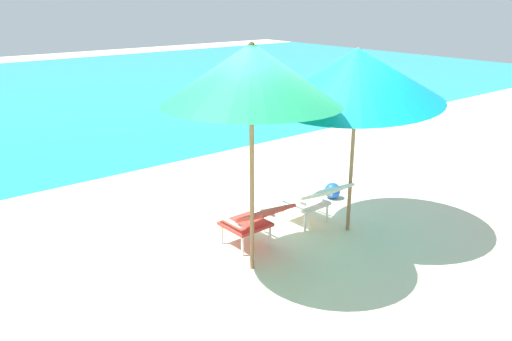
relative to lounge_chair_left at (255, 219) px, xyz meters
name	(u,v)px	position (x,y,z in m)	size (l,w,h in m)	color
ground_plane	(135,158)	(0.53, 4.37, -0.40)	(40.00, 40.00, 0.00)	beige
ocean_band	(14,96)	(0.53, 12.69, -0.40)	(40.00, 18.00, 0.01)	teal
lounge_chair_left	(255,219)	(0.00, 0.00, 0.00)	(0.56, 0.89, 0.68)	red
lounge_chair_right	(315,198)	(1.06, 0.03, 0.00)	(0.58, 0.90, 0.68)	silver
beach_umbrella_left	(252,74)	(-0.32, -0.35, 1.82)	(2.68, 2.67, 2.57)	olive
beach_umbrella_right	(357,76)	(1.32, -0.34, 1.65)	(2.52, 2.48, 2.48)	olive
beach_ball	(332,191)	(1.99, 0.57, -0.28)	(0.25, 0.25, 0.25)	blue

